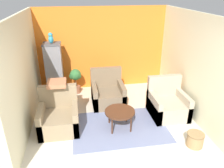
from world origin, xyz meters
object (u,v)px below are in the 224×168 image
at_px(armchair_right, 167,105).
at_px(wicker_basket, 195,139).
at_px(armchair_left, 59,117).
at_px(birdcage, 55,72).
at_px(parrot, 51,38).
at_px(coffee_table, 120,113).
at_px(armchair_middle, 108,94).
at_px(potted_plant, 76,78).

xyz_separation_m(armchair_right, wicker_basket, (0.10, -1.22, -0.13)).
height_order(armchair_left, wicker_basket, armchair_left).
xyz_separation_m(birdcage, wicker_basket, (2.91, -2.76, -0.61)).
bearing_deg(parrot, coffee_table, -51.31).
bearing_deg(armchair_middle, parrot, 153.54).
xyz_separation_m(parrot, potted_plant, (0.57, 0.10, -1.23)).
distance_m(armchair_left, parrot, 2.22).
distance_m(armchair_right, birdcage, 3.24).
distance_m(armchair_right, parrot, 3.51).
bearing_deg(potted_plant, coffee_table, -64.63).
relative_size(armchair_left, wicker_basket, 2.71).
distance_m(armchair_left, potted_plant, 1.85).
bearing_deg(wicker_basket, armchair_right, 94.73).
height_order(armchair_middle, wicker_basket, armchair_middle).
height_order(armchair_left, potted_plant, armchair_left).
bearing_deg(armchair_right, birdcage, 151.24).
bearing_deg(armchair_left, birdcage, 95.61).
xyz_separation_m(coffee_table, parrot, (-1.52, 1.90, 1.32)).
distance_m(armchair_left, wicker_basket, 2.95).
height_order(armchair_middle, potted_plant, armchair_middle).
relative_size(parrot, wicker_basket, 0.86).
height_order(coffee_table, potted_plant, potted_plant).
xyz_separation_m(armchair_left, armchair_middle, (1.26, 0.98, 0.00)).
height_order(armchair_left, parrot, parrot).
distance_m(armchair_right, wicker_basket, 1.23).
bearing_deg(parrot, armchair_right, -28.80).
relative_size(coffee_table, wicker_basket, 1.96).
bearing_deg(armchair_middle, coffee_table, -85.28).
distance_m(armchair_right, armchair_middle, 1.62).
xyz_separation_m(armchair_right, birdcage, (-2.81, 1.54, 0.48)).
bearing_deg(coffee_table, armchair_middle, 94.72).
bearing_deg(parrot, potted_plant, 9.96).
bearing_deg(armchair_right, coffee_table, -164.63).
bearing_deg(birdcage, parrot, 90.00).
bearing_deg(potted_plant, birdcage, -169.79).
bearing_deg(armchair_middle, birdcage, 153.62).
relative_size(armchair_right, wicker_basket, 2.71).
bearing_deg(birdcage, potted_plant, 10.21).
relative_size(armchair_left, potted_plant, 1.24).
xyz_separation_m(armchair_right, armchair_middle, (-1.39, 0.84, 0.00)).
distance_m(coffee_table, potted_plant, 2.22).
relative_size(coffee_table, armchair_left, 0.73).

